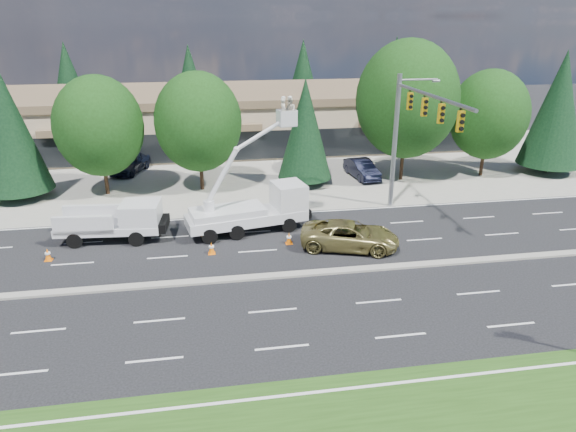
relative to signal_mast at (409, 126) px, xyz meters
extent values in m
plane|color=black|center=(-10.03, -7.04, -6.06)|extent=(140.00, 140.00, 0.00)
cube|color=gray|center=(-10.03, 12.96, -6.05)|extent=(140.00, 22.00, 0.01)
cube|color=gray|center=(-10.03, -7.04, -6.00)|extent=(120.00, 0.55, 0.12)
cube|color=tan|center=(-10.03, 22.96, -3.56)|extent=(50.00, 15.00, 5.00)
cube|color=brown|center=(-10.03, 22.96, -0.91)|extent=(50.40, 15.40, 0.70)
cube|color=black|center=(-10.03, 15.41, -4.56)|extent=(48.00, 0.12, 2.60)
cylinder|color=#332114|center=(-26.03, 7.96, -5.66)|extent=(0.26, 0.26, 0.80)
cone|color=black|center=(-26.03, 7.96, -1.09)|extent=(4.69, 4.69, 8.57)
cylinder|color=#332114|center=(-20.03, 7.96, -4.64)|extent=(0.28, 0.28, 2.83)
ellipsoid|color=black|center=(-20.03, 7.96, -0.95)|extent=(6.28, 6.28, 7.22)
cylinder|color=#332114|center=(-13.03, 7.96, -4.62)|extent=(0.28, 0.28, 2.87)
ellipsoid|color=black|center=(-13.03, 7.96, -0.87)|extent=(6.38, 6.38, 7.34)
cylinder|color=#332114|center=(-5.03, 7.96, -5.66)|extent=(0.26, 0.26, 0.80)
cone|color=black|center=(-5.03, 7.96, -1.64)|extent=(4.18, 4.18, 7.64)
cylinder|color=#332114|center=(2.97, 7.96, -4.28)|extent=(0.28, 0.28, 3.56)
ellipsoid|color=black|center=(2.97, 7.96, 0.37)|extent=(7.91, 7.91, 9.10)
cylinder|color=#332114|center=(9.97, 7.96, -4.65)|extent=(0.28, 0.28, 2.80)
ellipsoid|color=black|center=(9.97, 7.96, -0.99)|extent=(6.23, 6.23, 7.17)
cylinder|color=#332114|center=(15.97, 7.96, -5.66)|extent=(0.26, 0.26, 0.80)
cone|color=black|center=(15.97, 7.96, -0.68)|extent=(5.09, 5.09, 9.29)
cylinder|color=#332114|center=(-28.03, 34.96, -5.66)|extent=(0.26, 0.26, 0.80)
cone|color=black|center=(-28.03, 34.96, -0.81)|extent=(4.96, 4.96, 9.06)
cylinder|color=#332114|center=(-14.03, 34.96, -5.66)|extent=(0.26, 0.26, 0.80)
cone|color=black|center=(-14.03, 34.96, -1.03)|extent=(4.75, 4.75, 8.69)
cylinder|color=#332114|center=(-0.03, 34.96, -5.66)|extent=(0.26, 0.26, 0.80)
cone|color=black|center=(-0.03, 34.96, -0.79)|extent=(4.98, 4.98, 9.10)
cylinder|color=#332114|center=(11.97, 34.96, -5.66)|extent=(0.26, 0.26, 0.80)
cone|color=black|center=(11.97, 34.96, -0.62)|extent=(5.14, 5.14, 9.38)
cylinder|color=gray|center=(-0.03, 2.16, -1.56)|extent=(0.32, 0.32, 9.00)
cylinder|color=gray|center=(-0.03, -2.84, 2.24)|extent=(0.20, 10.00, 0.20)
cylinder|color=gray|center=(1.27, 2.16, 2.54)|extent=(2.60, 0.12, 0.12)
cube|color=gold|center=(-0.03, 0.16, 1.49)|extent=(0.32, 0.22, 1.05)
cube|color=gold|center=(-0.03, -2.04, 1.49)|extent=(0.32, 0.22, 1.05)
cube|color=gold|center=(-0.03, -4.24, 1.49)|extent=(0.32, 0.22, 1.05)
cube|color=gold|center=(-0.03, -6.44, 1.49)|extent=(0.32, 0.22, 1.05)
cube|color=silver|center=(-18.45, -0.84, -5.21)|extent=(6.12, 2.68, 0.45)
cube|color=silver|center=(-16.57, -1.00, -4.52)|extent=(2.36, 2.31, 1.49)
cube|color=black|center=(-15.93, -1.06, -4.32)|extent=(0.24, 1.89, 0.99)
cube|color=silver|center=(-19.56, 0.20, -4.72)|extent=(3.39, 0.58, 1.09)
cube|color=silver|center=(-19.72, -1.68, -4.72)|extent=(3.39, 0.58, 1.09)
cube|color=silver|center=(-10.35, -0.84, -5.14)|extent=(7.62, 3.59, 0.64)
cube|color=silver|center=(-7.66, -0.31, -4.18)|extent=(2.22, 2.47, 1.83)
cube|color=black|center=(-6.98, -0.17, -4.04)|extent=(0.43, 1.81, 1.10)
cube|color=silver|center=(-11.52, -1.08, -4.64)|extent=(4.73, 2.93, 0.46)
cylinder|color=silver|center=(-12.60, -1.29, -4.13)|extent=(0.64, 0.64, 0.73)
cube|color=silver|center=(-7.78, -0.33, 0.80)|extent=(1.15, 1.01, 0.99)
imported|color=beige|center=(-7.98, -0.37, 1.17)|extent=(0.48, 0.64, 1.58)
imported|color=beige|center=(-7.59, -0.29, 1.17)|extent=(0.74, 0.87, 1.58)
ellipsoid|color=white|center=(-7.98, -0.37, 1.97)|extent=(0.24, 0.24, 0.16)
ellipsoid|color=white|center=(-7.59, -0.29, 1.97)|extent=(0.24, 0.24, 0.16)
cube|color=orange|center=(-21.41, -3.17, -6.04)|extent=(0.40, 0.40, 0.03)
cone|color=orange|center=(-21.41, -3.17, -5.71)|extent=(0.36, 0.36, 0.70)
cylinder|color=white|center=(-21.41, -3.17, -5.64)|extent=(0.29, 0.29, 0.10)
cube|color=orange|center=(-12.60, -3.75, -6.04)|extent=(0.40, 0.40, 0.03)
cone|color=orange|center=(-12.60, -3.75, -5.71)|extent=(0.36, 0.36, 0.70)
cylinder|color=white|center=(-12.60, -3.75, -5.64)|extent=(0.29, 0.29, 0.10)
cube|color=orange|center=(-8.10, -3.11, -6.04)|extent=(0.40, 0.40, 0.03)
cone|color=orange|center=(-8.10, -3.11, -5.71)|extent=(0.36, 0.36, 0.70)
cylinder|color=white|center=(-8.10, -3.11, -5.64)|extent=(0.29, 0.29, 0.10)
cube|color=orange|center=(-2.24, -3.64, -6.04)|extent=(0.40, 0.40, 0.03)
cone|color=orange|center=(-2.24, -3.64, -5.71)|extent=(0.36, 0.36, 0.70)
cylinder|color=white|center=(-2.24, -3.64, -5.64)|extent=(0.29, 0.29, 0.10)
imported|color=olive|center=(-4.77, -4.24, -5.28)|extent=(6.09, 4.15, 1.55)
imported|color=black|center=(-19.00, 13.60, -5.24)|extent=(3.39, 5.13, 1.62)
imported|color=black|center=(-0.04, 8.96, -5.31)|extent=(2.09, 4.67, 1.49)
camera|label=1|loc=(-12.58, -30.13, 6.36)|focal=32.00mm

